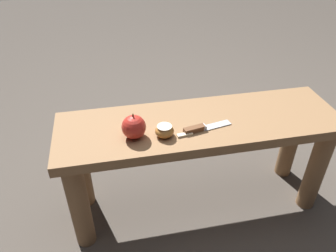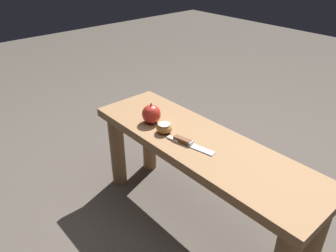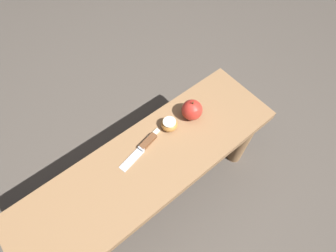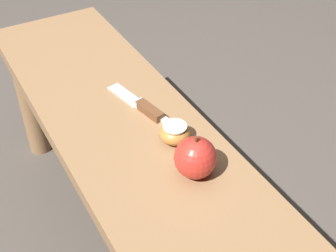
{
  "view_description": "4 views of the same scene",
  "coord_description": "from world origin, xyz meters",
  "px_view_note": "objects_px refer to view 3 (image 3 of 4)",
  "views": [
    {
      "loc": [
        -0.33,
        -1.0,
        1.18
      ],
      "look_at": [
        -0.14,
        -0.06,
        0.5
      ],
      "focal_mm": 35.0,
      "sensor_mm": 36.0,
      "label": 1
    },
    {
      "loc": [
        0.78,
        -0.87,
        1.2
      ],
      "look_at": [
        -0.14,
        -0.06,
        0.5
      ],
      "focal_mm": 35.0,
      "sensor_mm": 36.0,
      "label": 2
    },
    {
      "loc": [
        0.2,
        0.36,
        1.4
      ],
      "look_at": [
        -0.14,
        -0.06,
        0.5
      ],
      "focal_mm": 28.0,
      "sensor_mm": 36.0,
      "label": 3
    },
    {
      "loc": [
        -0.83,
        0.33,
        1.15
      ],
      "look_at": [
        -0.14,
        -0.06,
        0.5
      ],
      "focal_mm": 50.0,
      "sensor_mm": 36.0,
      "label": 4
    }
  ],
  "objects_px": {
    "wooden_bench": "(151,171)",
    "apple_whole": "(192,110)",
    "knife": "(144,146)",
    "apple_cut": "(169,124)"
  },
  "relations": [
    {
      "from": "wooden_bench",
      "to": "apple_whole",
      "type": "xyz_separation_m",
      "value": [
        -0.26,
        -0.05,
        0.16
      ]
    },
    {
      "from": "apple_whole",
      "to": "apple_cut",
      "type": "relative_size",
      "value": 1.43
    },
    {
      "from": "wooden_bench",
      "to": "apple_cut",
      "type": "xyz_separation_m",
      "value": [
        -0.16,
        -0.07,
        0.14
      ]
    },
    {
      "from": "wooden_bench",
      "to": "apple_cut",
      "type": "distance_m",
      "value": 0.22
    },
    {
      "from": "knife",
      "to": "apple_whole",
      "type": "bearing_deg",
      "value": 167.03
    },
    {
      "from": "knife",
      "to": "wooden_bench",
      "type": "bearing_deg",
      "value": 61.25
    },
    {
      "from": "knife",
      "to": "apple_cut",
      "type": "distance_m",
      "value": 0.14
    },
    {
      "from": "wooden_bench",
      "to": "apple_cut",
      "type": "height_order",
      "value": "apple_cut"
    },
    {
      "from": "wooden_bench",
      "to": "apple_whole",
      "type": "distance_m",
      "value": 0.31
    },
    {
      "from": "knife",
      "to": "apple_whole",
      "type": "xyz_separation_m",
      "value": [
        -0.25,
        0.01,
        0.04
      ]
    }
  ]
}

